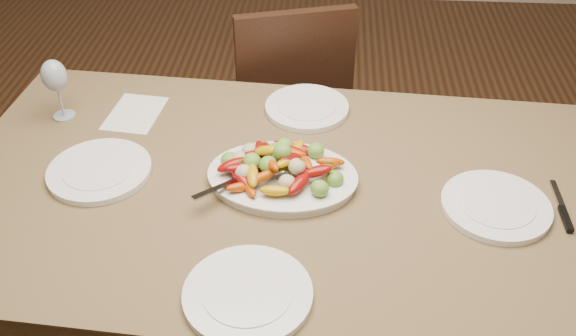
# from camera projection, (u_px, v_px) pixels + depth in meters

# --- Properties ---
(dining_table) EXTENTS (1.90, 1.15, 0.76)m
(dining_table) POSITION_uv_depth(u_px,v_px,m) (288.00, 283.00, 1.94)
(dining_table) COLOR brown
(dining_table) RESTS_ON ground
(chair_far) EXTENTS (0.52, 0.52, 0.95)m
(chair_far) POSITION_uv_depth(u_px,v_px,m) (285.00, 103.00, 2.56)
(chair_far) COLOR black
(chair_far) RESTS_ON ground
(serving_platter) EXTENTS (0.41, 0.31, 0.02)m
(serving_platter) POSITION_uv_depth(u_px,v_px,m) (282.00, 179.00, 1.71)
(serving_platter) COLOR white
(serving_platter) RESTS_ON dining_table
(roasted_vegetables) EXTENTS (0.33, 0.24, 0.09)m
(roasted_vegetables) POSITION_uv_depth(u_px,v_px,m) (282.00, 162.00, 1.68)
(roasted_vegetables) COLOR maroon
(roasted_vegetables) RESTS_ON serving_platter
(serving_spoon) EXTENTS (0.24, 0.24, 0.03)m
(serving_spoon) POSITION_uv_depth(u_px,v_px,m) (256.00, 175.00, 1.67)
(serving_spoon) COLOR #9EA0A8
(serving_spoon) RESTS_ON serving_platter
(plate_left) EXTENTS (0.28, 0.28, 0.02)m
(plate_left) POSITION_uv_depth(u_px,v_px,m) (100.00, 171.00, 1.74)
(plate_left) COLOR white
(plate_left) RESTS_ON dining_table
(plate_right) EXTENTS (0.28, 0.28, 0.02)m
(plate_right) POSITION_uv_depth(u_px,v_px,m) (496.00, 206.00, 1.63)
(plate_right) COLOR white
(plate_right) RESTS_ON dining_table
(plate_far) EXTENTS (0.26, 0.26, 0.02)m
(plate_far) POSITION_uv_depth(u_px,v_px,m) (307.00, 108.00, 1.99)
(plate_far) COLOR white
(plate_far) RESTS_ON dining_table
(plate_near) EXTENTS (0.29, 0.29, 0.02)m
(plate_near) POSITION_uv_depth(u_px,v_px,m) (248.00, 294.00, 1.40)
(plate_near) COLOR white
(plate_near) RESTS_ON dining_table
(wine_glass) EXTENTS (0.08, 0.08, 0.20)m
(wine_glass) POSITION_uv_depth(u_px,v_px,m) (57.00, 88.00, 1.91)
(wine_glass) COLOR #8C99A5
(wine_glass) RESTS_ON dining_table
(menu_card) EXTENTS (0.17, 0.22, 0.00)m
(menu_card) POSITION_uv_depth(u_px,v_px,m) (135.00, 113.00, 1.98)
(menu_card) COLOR silver
(menu_card) RESTS_ON dining_table
(table_knife) EXTENTS (0.02, 0.20, 0.01)m
(table_knife) POSITION_uv_depth(u_px,v_px,m) (562.00, 208.00, 1.63)
(table_knife) COLOR #9EA0A8
(table_knife) RESTS_ON dining_table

